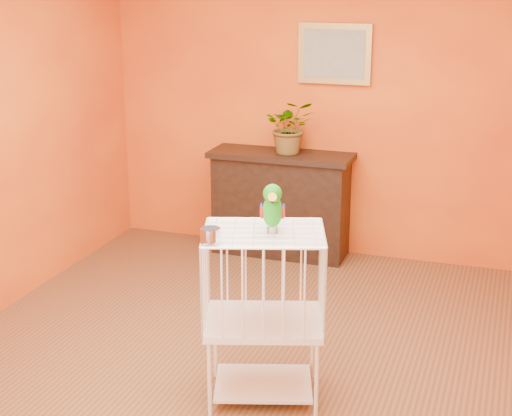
% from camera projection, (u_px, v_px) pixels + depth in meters
% --- Properties ---
extents(ground, '(4.50, 4.50, 0.00)m').
position_uv_depth(ground, '(246.00, 364.00, 5.02)').
color(ground, brown).
rests_on(ground, ground).
extents(room_shell, '(4.50, 4.50, 4.50)m').
position_uv_depth(room_shell, '(245.00, 120.00, 4.56)').
color(room_shell, orange).
rests_on(room_shell, ground).
extents(console_cabinet, '(1.24, 0.44, 0.92)m').
position_uv_depth(console_cabinet, '(280.00, 204.00, 6.85)').
color(console_cabinet, black).
rests_on(console_cabinet, ground).
extents(potted_plant, '(0.54, 0.57, 0.36)m').
position_uv_depth(potted_plant, '(289.00, 133.00, 6.62)').
color(potted_plant, '#26722D').
rests_on(potted_plant, console_cabinet).
extents(framed_picture, '(0.62, 0.04, 0.50)m').
position_uv_depth(framed_picture, '(334.00, 54.00, 6.52)').
color(framed_picture, '#A7853B').
rests_on(framed_picture, room_shell).
extents(birdcage, '(0.79, 0.69, 1.02)m').
position_uv_depth(birdcage, '(264.00, 313.00, 4.49)').
color(birdcage, white).
rests_on(birdcage, ground).
extents(feed_cup, '(0.11, 0.11, 0.08)m').
position_uv_depth(feed_cup, '(210.00, 235.00, 4.16)').
color(feed_cup, silver).
rests_on(feed_cup, birdcage).
extents(parrot, '(0.16, 0.26, 0.29)m').
position_uv_depth(parrot, '(272.00, 208.00, 4.28)').
color(parrot, '#59544C').
rests_on(parrot, birdcage).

